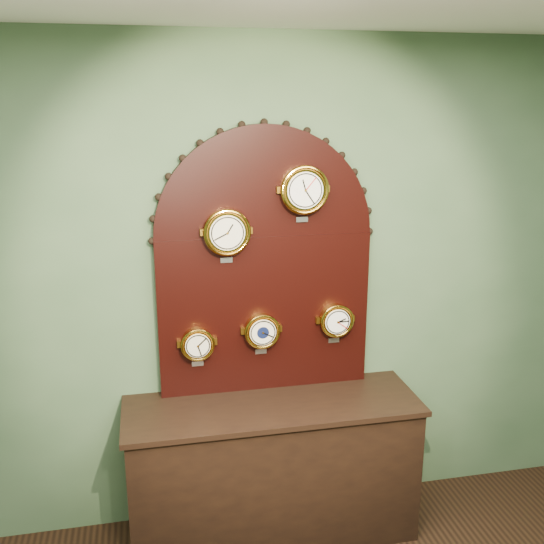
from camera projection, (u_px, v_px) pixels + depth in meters
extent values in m
plane|color=#466243|center=(263.00, 291.00, 3.52)|extent=(4.00, 0.00, 4.00)
cube|color=black|center=(273.00, 471.00, 3.54)|extent=(1.60, 0.50, 0.80)
cube|color=black|center=(265.00, 314.00, 3.51)|extent=(1.20, 0.06, 0.90)
cylinder|color=black|center=(265.00, 236.00, 3.38)|extent=(1.20, 0.06, 1.20)
cylinder|color=gold|center=(227.00, 232.00, 3.28)|extent=(0.23, 0.08, 0.23)
torus|color=gold|center=(227.00, 233.00, 3.24)|extent=(0.25, 0.02, 0.25)
cylinder|color=#ECE2C8|center=(228.00, 233.00, 3.24)|extent=(0.19, 0.01, 0.19)
cube|color=#B2B2B9|center=(227.00, 260.00, 3.34)|extent=(0.07, 0.01, 0.03)
cylinder|color=gold|center=(304.00, 189.00, 3.30)|extent=(0.24, 0.08, 0.24)
torus|color=gold|center=(305.00, 190.00, 3.27)|extent=(0.26, 0.02, 0.26)
cylinder|color=white|center=(305.00, 190.00, 3.26)|extent=(0.20, 0.01, 0.20)
cube|color=#B2B2B9|center=(302.00, 219.00, 3.37)|extent=(0.07, 0.01, 0.03)
cylinder|color=gold|center=(197.00, 343.00, 3.41)|extent=(0.17, 0.08, 0.17)
torus|color=gold|center=(198.00, 345.00, 3.38)|extent=(0.19, 0.02, 0.19)
cylinder|color=#ECE2C8|center=(198.00, 346.00, 3.37)|extent=(0.14, 0.01, 0.14)
cube|color=#B2B2B9|center=(198.00, 364.00, 3.47)|extent=(0.06, 0.01, 0.03)
cylinder|color=gold|center=(262.00, 330.00, 3.47)|extent=(0.19, 0.08, 0.19)
torus|color=gold|center=(263.00, 332.00, 3.44)|extent=(0.20, 0.02, 0.20)
cylinder|color=#ECE2C8|center=(263.00, 333.00, 3.43)|extent=(0.15, 0.01, 0.15)
cube|color=#B2B2B9|center=(261.00, 351.00, 3.53)|extent=(0.07, 0.01, 0.03)
cylinder|color=#0C1336|center=(263.00, 333.00, 3.43)|extent=(0.07, 0.00, 0.07)
cylinder|color=gold|center=(336.00, 320.00, 3.54)|extent=(0.18, 0.08, 0.18)
torus|color=gold|center=(337.00, 322.00, 3.51)|extent=(0.20, 0.02, 0.20)
cylinder|color=white|center=(338.00, 322.00, 3.51)|extent=(0.15, 0.01, 0.15)
cube|color=#B2B2B9|center=(334.00, 340.00, 3.60)|extent=(0.07, 0.01, 0.03)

